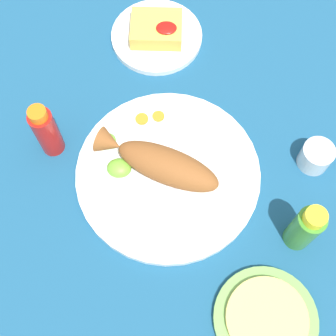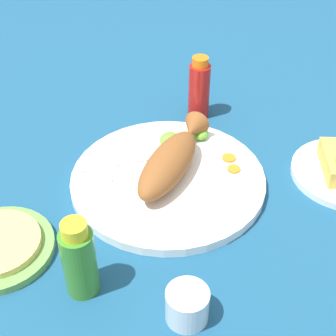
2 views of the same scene
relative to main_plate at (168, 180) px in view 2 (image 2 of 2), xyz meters
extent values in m
plane|color=navy|center=(0.00, 0.00, -0.01)|extent=(4.00, 4.00, 0.00)
cylinder|color=white|center=(0.00, 0.00, 0.00)|extent=(0.36, 0.36, 0.02)
ellipsoid|color=brown|center=(0.00, 0.00, 0.04)|extent=(0.22, 0.14, 0.06)
cone|color=brown|center=(-0.11, 0.05, 0.04)|extent=(0.06, 0.07, 0.05)
cube|color=silver|center=(0.02, -0.04, 0.01)|extent=(0.02, 0.12, 0.00)
cube|color=silver|center=(0.01, -0.14, 0.01)|extent=(0.02, 0.07, 0.00)
cube|color=silver|center=(-0.05, -0.04, 0.01)|extent=(0.04, 0.11, 0.00)
cube|color=silver|center=(-0.02, -0.13, 0.01)|extent=(0.04, 0.07, 0.00)
cylinder|color=orange|center=(-0.02, 0.12, 0.01)|extent=(0.02, 0.02, 0.00)
cylinder|color=orange|center=(-0.06, 0.12, 0.01)|extent=(0.03, 0.03, 0.00)
ellipsoid|color=#6BB233|center=(-0.12, 0.06, 0.02)|extent=(0.04, 0.03, 0.02)
ellipsoid|color=#6BB233|center=(-0.09, 0.00, 0.02)|extent=(0.05, 0.04, 0.03)
cylinder|color=#B21914|center=(-0.24, 0.06, 0.05)|extent=(0.05, 0.05, 0.12)
cylinder|color=orange|center=(-0.24, 0.06, 0.12)|extent=(0.03, 0.03, 0.02)
cylinder|color=#3D8428|center=(0.24, -0.12, 0.05)|extent=(0.05, 0.05, 0.12)
cylinder|color=yellow|center=(0.24, -0.12, 0.12)|extent=(0.04, 0.04, 0.02)
cylinder|color=silver|center=(0.29, 0.04, 0.02)|extent=(0.06, 0.06, 0.05)
cylinder|color=white|center=(0.29, 0.04, 0.00)|extent=(0.05, 0.05, 0.02)
camera|label=1|loc=(0.01, -0.35, 0.85)|focal=50.00mm
camera|label=2|loc=(0.73, 0.03, 0.63)|focal=55.00mm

